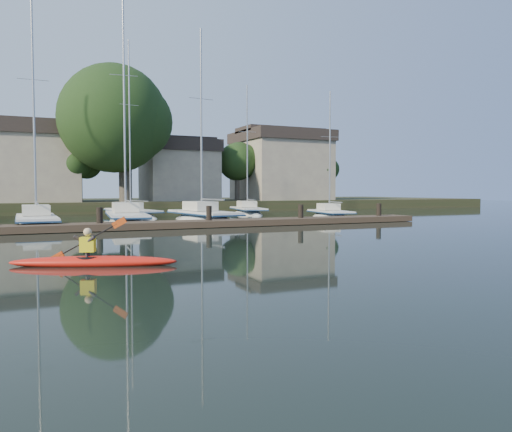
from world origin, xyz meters
name	(u,v)px	position (x,y,z in m)	size (l,w,h in m)	color
ground	(270,262)	(0.00, 0.00, 0.00)	(160.00, 160.00, 0.00)	black
kayak	(93,259)	(-4.76, 1.48, 0.18)	(4.52, 2.20, 1.47)	red
dock	(157,225)	(0.00, 14.00, 0.20)	(34.00, 2.00, 1.80)	#4A352A
sailboat_1	(37,230)	(-5.97, 17.92, -0.20)	(2.31, 8.83, 14.38)	white
sailboat_2	(126,226)	(-0.73, 19.29, -0.20)	(3.16, 9.88, 16.07)	white
sailboat_3	(203,224)	(4.35, 19.05, -0.21)	(3.39, 9.07, 14.28)	white
sailboat_4	(330,220)	(14.44, 19.06, -0.17)	(2.98, 6.52, 10.69)	white
sailboat_6	(132,219)	(1.05, 26.88, -0.17)	(3.68, 9.66, 15.04)	white
sailboat_7	(248,216)	(10.90, 26.55, -0.18)	(3.35, 7.90, 12.35)	white
shore	(113,179)	(1.61, 40.29, 3.23)	(90.00, 25.25, 12.75)	#212F17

